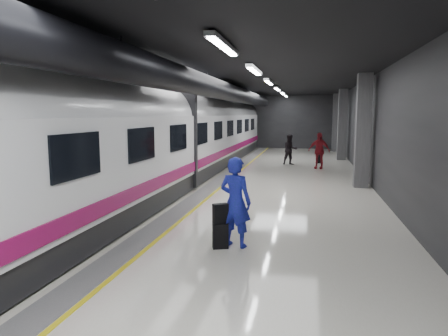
# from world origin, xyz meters

# --- Properties ---
(ground) EXTENTS (40.00, 40.00, 0.00)m
(ground) POSITION_xyz_m (0.00, 0.00, 0.00)
(ground) COLOR silver
(ground) RESTS_ON ground
(platform_hall) EXTENTS (10.02, 40.02, 4.51)m
(platform_hall) POSITION_xyz_m (-0.29, 0.96, 3.54)
(platform_hall) COLOR black
(platform_hall) RESTS_ON ground
(train) EXTENTS (3.05, 38.00, 4.05)m
(train) POSITION_xyz_m (-3.25, -0.00, 2.07)
(train) COLOR black
(train) RESTS_ON ground
(traveler_main) EXTENTS (0.83, 0.66, 2.00)m
(traveler_main) POSITION_xyz_m (0.91, -6.22, 1.00)
(traveler_main) COLOR #231BCC
(traveler_main) RESTS_ON ground
(suitcase_main) EXTENTS (0.39, 0.31, 0.55)m
(suitcase_main) POSITION_xyz_m (0.61, -6.41, 0.28)
(suitcase_main) COLOR black
(suitcase_main) RESTS_ON ground
(shoulder_bag) EXTENTS (0.37, 0.32, 0.43)m
(shoulder_bag) POSITION_xyz_m (0.60, -6.37, 0.77)
(shoulder_bag) COLOR black
(shoulder_bag) RESTS_ON suitcase_main
(traveler_far_a) EXTENTS (1.05, 0.94, 1.77)m
(traveler_far_a) POSITION_xyz_m (1.44, 8.58, 0.89)
(traveler_far_a) COLOR black
(traveler_far_a) RESTS_ON ground
(traveler_far_b) EXTENTS (1.22, 0.72, 1.94)m
(traveler_far_b) POSITION_xyz_m (3.02, 7.29, 0.97)
(traveler_far_b) COLOR maroon
(traveler_far_b) RESTS_ON ground
(suitcase_far) EXTENTS (0.36, 0.24, 0.53)m
(suitcase_far) POSITION_xyz_m (3.11, 9.77, 0.26)
(suitcase_far) COLOR black
(suitcase_far) RESTS_ON ground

